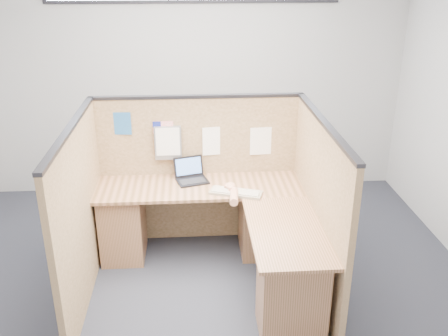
{
  "coord_description": "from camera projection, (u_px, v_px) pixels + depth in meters",
  "views": [
    {
      "loc": [
        -0.07,
        -3.63,
        2.72
      ],
      "look_at": [
        0.22,
        0.5,
        0.98
      ],
      "focal_mm": 40.0,
      "sensor_mm": 36.0,
      "label": 1
    }
  ],
  "objects": [
    {
      "name": "laptop",
      "position": [
        192.0,
        175.0,
        4.85
      ],
      "size": [
        0.34,
        0.35,
        0.21
      ],
      "rotation": [
        0.0,
        0.0,
        0.28
      ],
      "color": "black",
      "rests_on": "l_desk"
    },
    {
      "name": "l_desk",
      "position": [
        221.0,
        237.0,
        4.52
      ],
      "size": [
        1.95,
        1.75,
        0.73
      ],
      "color": "brown",
      "rests_on": "floor"
    },
    {
      "name": "cubicle_partitions",
      "position": [
        200.0,
        194.0,
        4.49
      ],
      "size": [
        2.06,
        1.83,
        1.53
      ],
      "color": "brown",
      "rests_on": "floor"
    },
    {
      "name": "hand_forearm",
      "position": [
        233.0,
        193.0,
        4.5
      ],
      "size": [
        0.11,
        0.39,
        0.08
      ],
      "color": "tan",
      "rests_on": "l_desk"
    },
    {
      "name": "floor",
      "position": [
        203.0,
        293.0,
        4.4
      ],
      "size": [
        5.0,
        5.0,
        0.0
      ],
      "primitive_type": "plane",
      "color": "black",
      "rests_on": "ground"
    },
    {
      "name": "paper_left",
      "position": [
        214.0,
        141.0,
        4.88
      ],
      "size": [
        0.22,
        0.03,
        0.29
      ],
      "primitive_type": "cube",
      "rotation": [
        0.0,
        0.0,
        0.13
      ],
      "color": "white",
      "rests_on": "cubicle_partitions"
    },
    {
      "name": "american_flag",
      "position": [
        161.0,
        129.0,
        4.78
      ],
      "size": [
        0.2,
        0.01,
        0.34
      ],
      "color": "olive",
      "rests_on": "cubicle_partitions"
    },
    {
      "name": "blue_poster",
      "position": [
        122.0,
        124.0,
        4.75
      ],
      "size": [
        0.17,
        0.02,
        0.22
      ],
      "primitive_type": "cube",
      "rotation": [
        0.0,
        0.0,
        -0.08
      ],
      "color": "#225B9C",
      "rests_on": "cubicle_partitions"
    },
    {
      "name": "keyboard",
      "position": [
        236.0,
        192.0,
        4.57
      ],
      "size": [
        0.5,
        0.31,
        0.03
      ],
      "rotation": [
        0.0,
        0.0,
        -0.33
      ],
      "color": "gray",
      "rests_on": "l_desk"
    },
    {
      "name": "file_holder",
      "position": [
        168.0,
        143.0,
        4.83
      ],
      "size": [
        0.26,
        0.05,
        0.33
      ],
      "color": "slate",
      "rests_on": "cubicle_partitions"
    },
    {
      "name": "paper_right",
      "position": [
        261.0,
        141.0,
        4.92
      ],
      "size": [
        0.22,
        0.02,
        0.28
      ],
      "primitive_type": "cube",
      "rotation": [
        0.0,
        0.0,
        0.08
      ],
      "color": "white",
      "rests_on": "cubicle_partitions"
    },
    {
      "name": "mouse",
      "position": [
        230.0,
        188.0,
        4.63
      ],
      "size": [
        0.11,
        0.07,
        0.05
      ],
      "primitive_type": "ellipsoid",
      "rotation": [
        0.0,
        0.0,
        0.06
      ],
      "color": "#B7B7BC",
      "rests_on": "l_desk"
    },
    {
      "name": "wall_back",
      "position": [
        195.0,
        79.0,
        5.92
      ],
      "size": [
        5.0,
        0.0,
        5.0
      ],
      "primitive_type": "plane",
      "rotation": [
        1.57,
        0.0,
        0.0
      ],
      "color": "#A7A9AC",
      "rests_on": "floor"
    }
  ]
}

